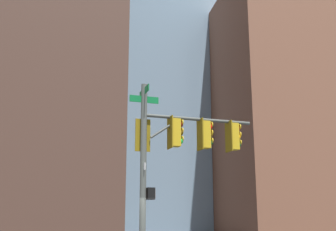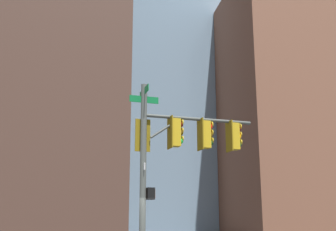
# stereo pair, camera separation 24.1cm
# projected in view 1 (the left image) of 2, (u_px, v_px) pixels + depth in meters

# --- Properties ---
(signal_pole_assembly) EXTENTS (4.69, 1.32, 6.51)m
(signal_pole_assembly) POSITION_uv_depth(u_px,v_px,m) (176.00, 146.00, 15.64)
(signal_pole_assembly) COLOR #4C514C
(signal_pole_assembly) RESTS_ON ground_plane
(building_brick_nearside) EXTENTS (23.57, 20.38, 45.82)m
(building_brick_nearside) POSITION_uv_depth(u_px,v_px,m) (2.00, 3.00, 43.65)
(building_brick_nearside) COLOR #4C3328
(building_brick_nearside) RESTS_ON ground_plane
(building_brick_midblock) EXTENTS (18.06, 15.41, 32.03)m
(building_brick_midblock) POSITION_uv_depth(u_px,v_px,m) (296.00, 107.00, 56.17)
(building_brick_midblock) COLOR brown
(building_brick_midblock) RESTS_ON ground_plane
(building_glass_tower) EXTENTS (23.35, 25.16, 80.38)m
(building_glass_tower) POSITION_uv_depth(u_px,v_px,m) (185.00, 3.00, 79.54)
(building_glass_tower) COLOR #7A99B2
(building_glass_tower) RESTS_ON ground_plane
(building_brick_farside) EXTENTS (21.48, 16.21, 31.95)m
(building_brick_farside) POSITION_uv_depth(u_px,v_px,m) (132.00, 137.00, 76.15)
(building_brick_farside) COLOR brown
(building_brick_farside) RESTS_ON ground_plane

